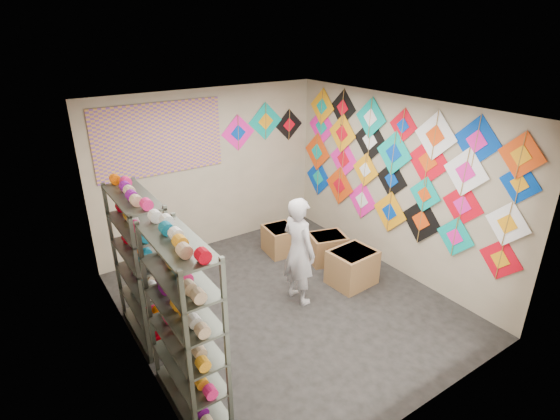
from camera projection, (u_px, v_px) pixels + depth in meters
ground at (286, 303)px, 6.14m from camera, size 4.50×4.50×0.00m
room_walls at (287, 194)px, 5.48m from camera, size 4.50×4.50×4.50m
shelf_rack_front at (185, 326)px, 4.20m from camera, size 0.40×1.10×1.90m
shelf_rack_back at (142, 268)px, 5.19m from camera, size 0.40×1.10×1.90m
string_spools at (160, 286)px, 4.66m from camera, size 0.12×2.36×0.12m
kite_wall_display at (389, 166)px, 6.60m from camera, size 0.06×4.31×2.08m
back_wall_kites at (263, 126)px, 7.60m from camera, size 1.65×0.02×0.78m
poster at (160, 139)px, 6.63m from camera, size 2.00×0.01×1.10m
shopkeeper at (299, 251)px, 5.94m from camera, size 0.64×0.49×1.55m
carton_a at (352, 267)px, 6.52m from camera, size 0.68×0.58×0.54m
carton_b at (327, 248)px, 7.15m from camera, size 0.68×0.61×0.47m
carton_c at (280, 240)px, 7.42m from camera, size 0.54×0.58×0.46m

